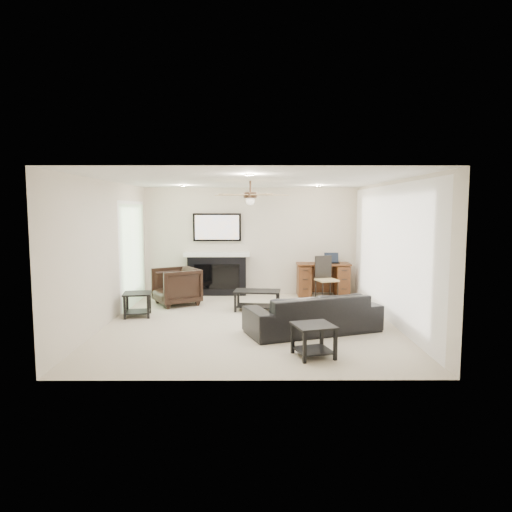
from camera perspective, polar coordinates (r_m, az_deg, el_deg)
The scene contains 10 objects.
room_shell at distance 8.03m, azimuth 0.62°, elevation 3.58°, with size 5.50×5.54×2.52m.
sofa at distance 7.57m, azimuth 7.12°, elevation -7.08°, with size 2.17×0.85×0.63m, color black.
armchair at distance 9.74m, azimuth -9.94°, elevation -3.74°, with size 0.83×0.86×0.78m, color black.
coffee_table at distance 9.09m, azimuth 0.15°, elevation -5.57°, with size 0.90×0.50×0.40m, color black.
end_table_near at distance 6.37m, azimuth 7.20°, elevation -10.44°, with size 0.52×0.52×0.45m, color black.
end_table_left at distance 8.87m, azimuth -14.59°, elevation -5.89°, with size 0.50×0.50×0.45m, color black.
fireplace_unit at distance 10.62m, azimuth -4.91°, elevation 0.20°, with size 1.52×0.34×1.91m, color black.
desk at distance 10.70m, azimuth 8.37°, elevation -2.90°, with size 1.22×0.56×0.76m, color #351A0D.
desk_chair at distance 10.14m, azimuth 8.84°, elevation -2.80°, with size 0.42×0.44×0.97m, color black.
laptop at distance 10.64m, azimuth 9.49°, elevation -0.28°, with size 0.33×0.24×0.23m, color black.
Camera 1 is at (0.07, -7.95, 2.02)m, focal length 32.00 mm.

